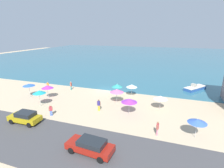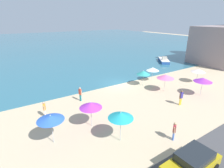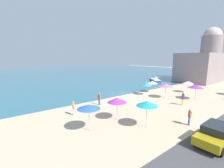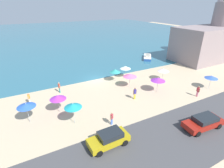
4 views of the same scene
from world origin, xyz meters
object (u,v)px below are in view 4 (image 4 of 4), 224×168
object	(u,v)px
beach_umbrella_2	(26,105)
bather_2	(112,118)
beach_umbrella_6	(125,67)
bather_0	(59,87)
beach_umbrella_5	(163,70)
beach_umbrella_4	(115,71)
skiff_nearshore	(147,57)
beach_umbrella_0	(211,77)
beach_umbrella_3	(73,106)
bather_3	(29,98)
beach_umbrella_7	(158,79)
parked_car_0	(109,138)
parked_car_2	(204,122)
bather_1	(135,93)
beach_umbrella_8	(130,75)
beach_umbrella_1	(58,97)
bather_4	(198,91)
harbor_fortress	(212,38)

from	to	relation	value
beach_umbrella_2	bather_2	bearing A→B (deg)	-30.61
beach_umbrella_6	bather_0	distance (m)	12.34
beach_umbrella_5	beach_umbrella_2	bearing A→B (deg)	-174.52
beach_umbrella_4	skiff_nearshore	bearing A→B (deg)	31.13
beach_umbrella_0	beach_umbrella_3	size ratio (longest dim) A/B	0.86
bather_3	beach_umbrella_7	bearing A→B (deg)	-16.54
bather_3	skiff_nearshore	bearing A→B (deg)	19.02
parked_car_0	beach_umbrella_0	bearing A→B (deg)	10.18
parked_car_0	parked_car_2	size ratio (longest dim) A/B	0.87
beach_umbrella_5	bather_3	xyz separation A→B (m)	(-22.02, 2.23, -0.98)
beach_umbrella_2	beach_umbrella_3	size ratio (longest dim) A/B	0.95
beach_umbrella_7	parked_car_2	distance (m)	9.46
beach_umbrella_4	bather_1	xyz separation A→B (m)	(-0.60, -6.98, -0.95)
beach_umbrella_8	bather_0	size ratio (longest dim) A/B	1.40
beach_umbrella_1	bather_4	bearing A→B (deg)	-15.95
beach_umbrella_7	parked_car_2	bearing A→B (deg)	-99.09
harbor_fortress	beach_umbrella_7	bearing A→B (deg)	-160.96
beach_umbrella_1	harbor_fortress	size ratio (longest dim) A/B	0.16
beach_umbrella_5	bather_4	distance (m)	7.22
beach_umbrella_1	bather_3	world-z (taller)	beach_umbrella_1
parked_car_0	bather_1	bearing A→B (deg)	40.80
beach_umbrella_3	bather_1	size ratio (longest dim) A/B	1.48
beach_umbrella_4	bather_2	world-z (taller)	beach_umbrella_4
harbor_fortress	bather_4	bearing A→B (deg)	-147.66
beach_umbrella_4	beach_umbrella_8	size ratio (longest dim) A/B	0.95
bather_4	parked_car_2	world-z (taller)	bather_4
bather_0	beach_umbrella_1	bearing A→B (deg)	-102.77
bather_2	bather_4	xyz separation A→B (m)	(14.36, -0.09, 0.04)
bather_1	bather_3	xyz separation A→B (m)	(-13.57, 5.68, -0.08)
beach_umbrella_0	beach_umbrella_4	size ratio (longest dim) A/B	1.00
beach_umbrella_2	bather_0	size ratio (longest dim) A/B	1.46
beach_umbrella_2	bather_1	bearing A→B (deg)	-5.33
beach_umbrella_8	harbor_fortress	xyz separation A→B (m)	(26.23, 4.62, 3.09)
beach_umbrella_2	parked_car_2	world-z (taller)	beach_umbrella_2
beach_umbrella_0	bather_2	size ratio (longest dim) A/B	1.41
parked_car_0	skiff_nearshore	size ratio (longest dim) A/B	0.79
beach_umbrella_5	bather_3	world-z (taller)	beach_umbrella_5
parked_car_0	parked_car_2	world-z (taller)	parked_car_0
beach_umbrella_3	parked_car_0	size ratio (longest dim) A/B	0.65
bather_2	beach_umbrella_8	bearing A→B (deg)	45.61
bather_2	skiff_nearshore	size ratio (longest dim) A/B	0.32
beach_umbrella_4	skiff_nearshore	distance (m)	16.23
beach_umbrella_2	bather_0	distance (m)	7.68
beach_umbrella_5	bather_4	world-z (taller)	beach_umbrella_5
beach_umbrella_3	beach_umbrella_6	world-z (taller)	beach_umbrella_3
bather_2	bather_3	world-z (taller)	bather_3
beach_umbrella_6	beach_umbrella_8	distance (m)	4.22
bather_2	harbor_fortress	world-z (taller)	harbor_fortress
parked_car_0	harbor_fortress	size ratio (longest dim) A/B	0.26
bather_4	parked_car_2	distance (m)	7.77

